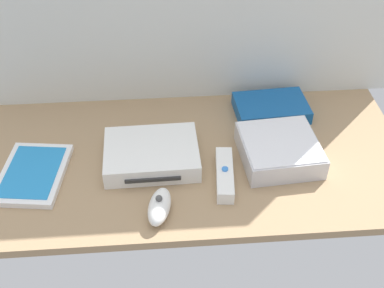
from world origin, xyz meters
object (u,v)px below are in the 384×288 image
(mini_computer, at_px, (279,150))
(remote_nunchuk, at_px, (159,206))
(game_case, at_px, (33,174))
(network_router, at_px, (271,108))
(remote_wand, at_px, (225,175))
(game_console, at_px, (152,154))

(mini_computer, distance_m, remote_nunchuk, 0.31)
(game_case, relative_size, remote_nunchuk, 1.92)
(mini_computer, xyz_separation_m, remote_nunchuk, (-0.28, -0.15, -0.01))
(network_router, relative_size, remote_wand, 1.24)
(game_console, xyz_separation_m, network_router, (0.31, 0.16, -0.00))
(game_console, distance_m, mini_computer, 0.29)
(game_console, relative_size, game_case, 1.03)
(network_router, bearing_deg, game_case, -165.30)
(mini_computer, relative_size, remote_wand, 1.21)
(game_console, distance_m, remote_wand, 0.17)
(network_router, distance_m, remote_wand, 0.27)
(network_router, relative_size, remote_nunchuk, 1.75)
(game_case, distance_m, remote_wand, 0.42)
(game_case, bearing_deg, game_console, 13.62)
(network_router, bearing_deg, remote_wand, -126.29)
(remote_wand, bearing_deg, network_router, 62.60)
(network_router, xyz_separation_m, remote_nunchuk, (-0.29, -0.32, 0.00))
(mini_computer, distance_m, network_router, 0.17)
(mini_computer, bearing_deg, remote_nunchuk, -151.98)
(remote_wand, bearing_deg, game_case, 179.54)
(game_case, relative_size, network_router, 1.10)
(remote_nunchuk, bearing_deg, game_console, 107.47)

